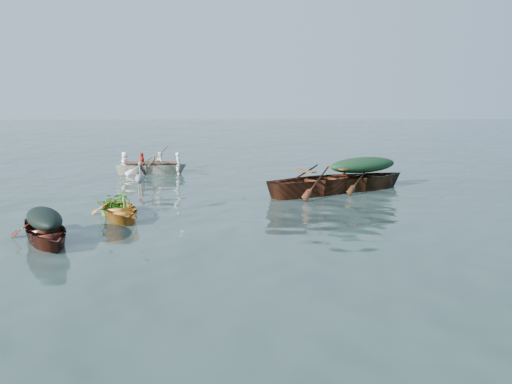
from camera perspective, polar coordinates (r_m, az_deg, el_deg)
ground at (r=12.29m, az=-1.07°, el=-3.35°), size 140.00×140.00×0.00m
yellow_dinghy at (r=13.08m, az=-15.32°, el=-2.88°), size 2.20×3.05×0.73m
dark_covered_boat at (r=11.39m, az=-22.88°, el=-5.28°), size 2.62×3.29×0.75m
green_tarp_boat at (r=17.03m, az=12.04°, el=0.27°), size 4.94×3.46×1.14m
open_wooden_boat at (r=16.00m, az=7.39°, el=-0.22°), size 5.28×3.93×1.25m
rowed_boat at (r=20.74m, az=-11.81°, el=2.06°), size 3.97×1.25×0.92m
dark_tarp_cover at (r=11.26m, az=-23.08°, el=-2.46°), size 1.44×1.81×0.40m
green_tarp_cover at (r=16.91m, az=12.14°, el=3.04°), size 2.71×1.90×0.52m
thwart_benches at (r=15.89m, az=7.45°, el=2.07°), size 2.72×2.10×0.04m
heron at (r=13.06m, az=-13.15°, el=0.89°), size 0.41×0.48×0.92m
dinghy_weeds at (r=13.49m, az=-15.73°, el=0.38°), size 0.99×1.10×0.60m
rowers at (r=20.64m, az=-11.90°, el=4.37°), size 2.79×1.11×0.76m
oars at (r=20.68m, az=-11.86°, el=3.40°), size 0.64×2.61×0.06m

